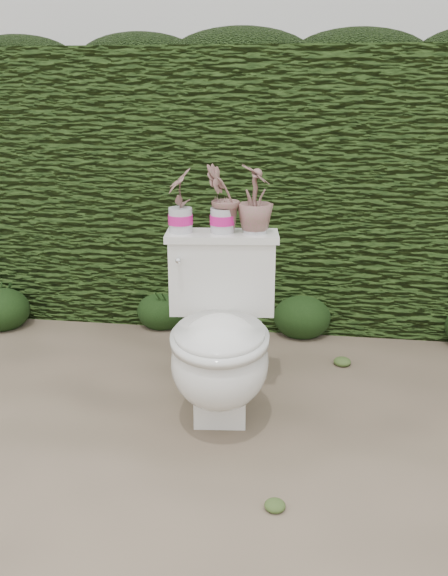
# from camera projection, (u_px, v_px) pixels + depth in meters

# --- Properties ---
(ground) EXTENTS (60.00, 60.00, 0.00)m
(ground) POSITION_uv_depth(u_px,v_px,m) (192.00, 426.00, 2.63)
(ground) COLOR gray
(ground) RESTS_ON ground
(hedge) EXTENTS (8.00, 1.00, 1.60)m
(hedge) POSITION_uv_depth(u_px,v_px,m) (238.00, 184.00, 3.88)
(hedge) COLOR #34501A
(hedge) RESTS_ON ground
(house_wall) EXTENTS (8.00, 3.50, 4.00)m
(house_wall) POSITION_uv_depth(u_px,v_px,m) (330.00, 34.00, 7.55)
(house_wall) COLOR silver
(house_wall) RESTS_ON ground
(toilet) EXTENTS (0.53, 0.72, 0.78)m
(toilet) POSITION_uv_depth(u_px,v_px,m) (220.00, 341.00, 2.61)
(toilet) COLOR silver
(toilet) RESTS_ON ground
(potted_plant_left) EXTENTS (0.12, 0.16, 0.27)m
(potted_plant_left) POSITION_uv_depth(u_px,v_px,m) (180.00, 202.00, 2.66)
(potted_plant_left) COLOR #277223
(potted_plant_left) RESTS_ON toilet
(potted_plant_center) EXTENTS (0.20, 0.20, 0.29)m
(potted_plant_center) POSITION_uv_depth(u_px,v_px,m) (222.00, 201.00, 2.66)
(potted_plant_center) COLOR #277223
(potted_plant_center) RESTS_ON toilet
(potted_plant_right) EXTENTS (0.20, 0.20, 0.28)m
(potted_plant_right) POSITION_uv_depth(u_px,v_px,m) (255.00, 201.00, 2.65)
(potted_plant_right) COLOR #277223
(potted_plant_right) RESTS_ON toilet
(liriope_clump_1) EXTENTS (0.33, 0.33, 0.26)m
(liriope_clump_1) POSITION_uv_depth(u_px,v_px,m) (2.00, 305.00, 3.68)
(liriope_clump_1) COLOR #1E3512
(liriope_clump_1) RESTS_ON ground
(liriope_clump_2) EXTENTS (0.30, 0.30, 0.24)m
(liriope_clump_2) POSITION_uv_depth(u_px,v_px,m) (162.00, 306.00, 3.70)
(liriope_clump_2) COLOR #1E3512
(liriope_clump_2) RESTS_ON ground
(liriope_clump_3) EXTENTS (0.34, 0.34, 0.27)m
(liriope_clump_3) POSITION_uv_depth(u_px,v_px,m) (302.00, 311.00, 3.57)
(liriope_clump_3) COLOR #1E3512
(liriope_clump_3) RESTS_ON ground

